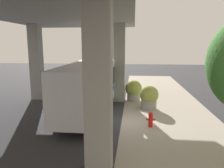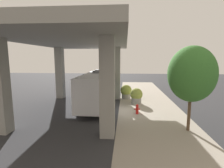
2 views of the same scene
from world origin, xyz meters
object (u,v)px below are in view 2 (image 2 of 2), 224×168
at_px(fire_hydrant, 137,109).
at_px(planter_front, 136,96).
at_px(street_tree_near, 192,74).
at_px(bus, 99,86).
at_px(planter_middle, 126,92).

distance_m(fire_hydrant, planter_front, 3.69).
distance_m(planter_front, street_tree_near, 8.25).
height_order(bus, fire_hydrant, bus).
relative_size(fire_hydrant, planter_middle, 0.52).
bearing_deg(planter_front, fire_hydrant, 87.86).
distance_m(bus, fire_hydrant, 5.27).
bearing_deg(planter_middle, fire_hydrant, 99.57).
bearing_deg(bus, planter_middle, -137.88).
bearing_deg(street_tree_near, planter_front, -65.77).
relative_size(planter_front, planter_middle, 0.99).
bearing_deg(fire_hydrant, planter_middle, -80.43).
bearing_deg(street_tree_near, fire_hydrant, -45.43).
distance_m(bus, street_tree_near, 9.91).
distance_m(bus, planter_front, 4.20).
bearing_deg(planter_front, street_tree_near, 114.23).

